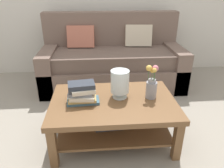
{
  "coord_description": "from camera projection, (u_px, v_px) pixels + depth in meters",
  "views": [
    {
      "loc": [
        -0.16,
        -2.09,
        1.45
      ],
      "look_at": [
        -0.01,
        -0.16,
        0.54
      ],
      "focal_mm": 34.47,
      "sensor_mm": 36.0,
      "label": 1
    }
  ],
  "objects": [
    {
      "name": "ground_plane",
      "position": [
        112.0,
        120.0,
        2.52
      ],
      "size": [
        10.0,
        10.0,
        0.0
      ],
      "primitive_type": "plane",
      "color": "gray"
    },
    {
      "name": "book_stack_main",
      "position": [
        82.0,
        93.0,
        1.99
      ],
      "size": [
        0.3,
        0.24,
        0.19
      ],
      "color": "#3D6075",
      "rests_on": "coffee_table"
    },
    {
      "name": "glass_hurricane_vase",
      "position": [
        120.0,
        82.0,
        2.04
      ],
      "size": [
        0.18,
        0.18,
        0.28
      ],
      "color": "silver",
      "rests_on": "coffee_table"
    },
    {
      "name": "couch",
      "position": [
        112.0,
        61.0,
        3.28
      ],
      "size": [
        2.06,
        0.9,
        1.06
      ],
      "color": "brown",
      "rests_on": "ground"
    },
    {
      "name": "flower_pitcher",
      "position": [
        152.0,
        85.0,
        2.04
      ],
      "size": [
        0.12,
        0.11,
        0.34
      ],
      "color": "gray",
      "rests_on": "coffee_table"
    },
    {
      "name": "coffee_table",
      "position": [
        113.0,
        111.0,
        2.1
      ],
      "size": [
        1.19,
        0.79,
        0.44
      ],
      "color": "brown",
      "rests_on": "ground"
    }
  ]
}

